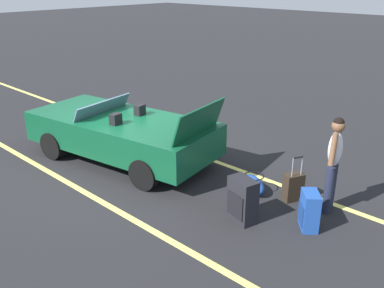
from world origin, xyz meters
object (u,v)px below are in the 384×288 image
at_px(suitcase_medium_bright, 309,211).
at_px(suitcase_small_carryon, 293,187).
at_px(suitcase_large_black, 242,200).
at_px(traveler_person, 334,160).
at_px(convertible_car, 115,131).
at_px(duffel_bag, 253,184).

bearing_deg(suitcase_medium_bright, suitcase_small_carryon, -84.72).
relative_size(suitcase_large_black, traveler_person, 0.45).
bearing_deg(convertible_car, suitcase_large_black, 167.23).
height_order(convertible_car, duffel_bag, convertible_car).
distance_m(suitcase_large_black, suitcase_medium_bright, 1.05).
relative_size(duffel_bag, traveler_person, 0.43).
height_order(convertible_car, suitcase_small_carryon, convertible_car).
xyz_separation_m(duffel_bag, traveler_person, (-1.29, -0.34, 0.77)).
relative_size(convertible_car, traveler_person, 2.64).
bearing_deg(suitcase_large_black, suitcase_small_carryon, -177.70).
relative_size(convertible_car, suitcase_small_carryon, 5.09).
bearing_deg(convertible_car, suitcase_medium_bright, 174.73).
distance_m(suitcase_large_black, traveler_person, 1.63).
bearing_deg(suitcase_medium_bright, traveler_person, -128.41).
xyz_separation_m(suitcase_large_black, suitcase_small_carryon, (-0.25, -1.16, -0.11)).
height_order(duffel_bag, traveler_person, traveler_person).
height_order(suitcase_medium_bright, duffel_bag, suitcase_medium_bright).
xyz_separation_m(suitcase_small_carryon, traveler_person, (-0.62, -0.10, 0.68)).
bearing_deg(suitcase_small_carryon, convertible_car, 38.99).
bearing_deg(suitcase_large_black, duffel_bag, -140.96).
bearing_deg(traveler_person, duffel_bag, 0.38).
bearing_deg(convertible_car, suitcase_small_carryon, -175.42).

